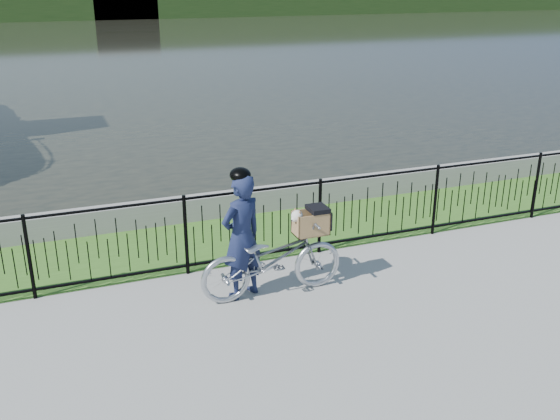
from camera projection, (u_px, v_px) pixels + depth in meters
name	position (u px, v px, depth m)	size (l,w,h in m)	color
ground	(298.00, 315.00, 7.63)	(120.00, 120.00, 0.00)	gray
grass_strip	(236.00, 237.00, 9.90)	(60.00, 2.00, 0.01)	#3A6A21
water	(82.00, 47.00, 36.47)	(120.00, 120.00, 0.00)	black
quay_wall	(218.00, 205.00, 10.70)	(60.00, 0.30, 0.40)	gray
fence	(255.00, 225.00, 8.82)	(14.00, 0.06, 1.15)	black
far_treeline	(58.00, 3.00, 59.55)	(120.00, 6.00, 3.00)	#254119
far_building_right	(124.00, 2.00, 60.21)	(6.00, 3.00, 3.20)	#A89B87
bicycle_rig	(273.00, 258.00, 7.96)	(1.89, 0.66, 1.15)	#A9ADB5
cyclist	(242.00, 235.00, 7.80)	(0.70, 0.59, 1.71)	#161E3E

